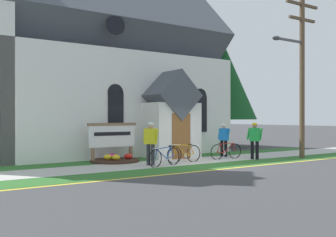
{
  "coord_description": "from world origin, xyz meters",
  "views": [
    {
      "loc": [
        -10.07,
        -12.06,
        1.9
      ],
      "look_at": [
        -0.75,
        2.11,
        1.86
      ],
      "focal_mm": 40.84,
      "sensor_mm": 36.0,
      "label": 1
    }
  ],
  "objects_px": {
    "church_sign": "(112,136)",
    "bicycle_yellow": "(226,151)",
    "cyclist_in_red_jersey": "(151,140)",
    "utility_pole": "(301,66)",
    "roadside_conifer": "(225,83)",
    "cyclist_in_yellow_jersey": "(255,138)",
    "bicycle_green": "(184,154)",
    "cyclist_in_orange_jersey": "(224,138)",
    "bicycle_blue": "(165,157)"
  },
  "relations": [
    {
      "from": "cyclist_in_red_jersey",
      "to": "utility_pole",
      "type": "relative_size",
      "value": 0.22
    },
    {
      "from": "bicycle_green",
      "to": "bicycle_blue",
      "type": "bearing_deg",
      "value": -157.43
    },
    {
      "from": "church_sign",
      "to": "bicycle_yellow",
      "type": "bearing_deg",
      "value": -23.25
    },
    {
      "from": "bicycle_yellow",
      "to": "bicycle_blue",
      "type": "relative_size",
      "value": 1.0
    },
    {
      "from": "bicycle_yellow",
      "to": "roadside_conifer",
      "type": "bearing_deg",
      "value": 48.59
    },
    {
      "from": "roadside_conifer",
      "to": "cyclist_in_yellow_jersey",
      "type": "bearing_deg",
      "value": -121.59
    },
    {
      "from": "bicycle_blue",
      "to": "church_sign",
      "type": "bearing_deg",
      "value": 110.5
    },
    {
      "from": "bicycle_blue",
      "to": "roadside_conifer",
      "type": "distance_m",
      "value": 11.43
    },
    {
      "from": "cyclist_in_red_jersey",
      "to": "bicycle_green",
      "type": "bearing_deg",
      "value": 2.29
    },
    {
      "from": "cyclist_in_orange_jersey",
      "to": "roadside_conifer",
      "type": "height_order",
      "value": "roadside_conifer"
    },
    {
      "from": "cyclist_in_orange_jersey",
      "to": "roadside_conifer",
      "type": "bearing_deg",
      "value": 47.77
    },
    {
      "from": "church_sign",
      "to": "roadside_conifer",
      "type": "distance_m",
      "value": 10.85
    },
    {
      "from": "utility_pole",
      "to": "bicycle_yellow",
      "type": "bearing_deg",
      "value": 155.18
    },
    {
      "from": "bicycle_blue",
      "to": "cyclist_in_yellow_jersey",
      "type": "bearing_deg",
      "value": -2.2
    },
    {
      "from": "cyclist_in_yellow_jersey",
      "to": "cyclist_in_red_jersey",
      "type": "bearing_deg",
      "value": 172.55
    },
    {
      "from": "utility_pole",
      "to": "church_sign",
      "type": "bearing_deg",
      "value": 156.1
    },
    {
      "from": "bicycle_yellow",
      "to": "cyclist_in_yellow_jersey",
      "type": "distance_m",
      "value": 1.43
    },
    {
      "from": "roadside_conifer",
      "to": "church_sign",
      "type": "bearing_deg",
      "value": -159.61
    },
    {
      "from": "roadside_conifer",
      "to": "bicycle_green",
      "type": "bearing_deg",
      "value": -142.25
    },
    {
      "from": "bicycle_green",
      "to": "cyclist_in_yellow_jersey",
      "type": "height_order",
      "value": "cyclist_in_yellow_jersey"
    },
    {
      "from": "church_sign",
      "to": "bicycle_green",
      "type": "relative_size",
      "value": 1.31
    },
    {
      "from": "church_sign",
      "to": "bicycle_yellow",
      "type": "xyz_separation_m",
      "value": [
        4.75,
        -2.04,
        -0.74
      ]
    },
    {
      "from": "church_sign",
      "to": "bicycle_green",
      "type": "height_order",
      "value": "church_sign"
    },
    {
      "from": "bicycle_green",
      "to": "bicycle_yellow",
      "type": "xyz_separation_m",
      "value": [
        2.42,
        0.08,
        -0.01
      ]
    },
    {
      "from": "church_sign",
      "to": "bicycle_green",
      "type": "xyz_separation_m",
      "value": [
        2.33,
        -2.12,
        -0.72
      ]
    },
    {
      "from": "cyclist_in_orange_jersey",
      "to": "cyclist_in_red_jersey",
      "type": "height_order",
      "value": "cyclist_in_red_jersey"
    },
    {
      "from": "roadside_conifer",
      "to": "bicycle_yellow",
      "type": "bearing_deg",
      "value": -131.41
    },
    {
      "from": "church_sign",
      "to": "cyclist_in_red_jersey",
      "type": "xyz_separation_m",
      "value": [
        0.64,
        -2.19,
        -0.09
      ]
    },
    {
      "from": "cyclist_in_orange_jersey",
      "to": "cyclist_in_yellow_jersey",
      "type": "distance_m",
      "value": 1.7
    },
    {
      "from": "church_sign",
      "to": "cyclist_in_yellow_jersey",
      "type": "xyz_separation_m",
      "value": [
        5.76,
        -2.86,
        -0.13
      ]
    },
    {
      "from": "bicycle_green",
      "to": "cyclist_in_orange_jersey",
      "type": "height_order",
      "value": "cyclist_in_orange_jersey"
    },
    {
      "from": "cyclist_in_orange_jersey",
      "to": "cyclist_in_red_jersey",
      "type": "xyz_separation_m",
      "value": [
        -4.73,
        -0.99,
        0.08
      ]
    },
    {
      "from": "cyclist_in_red_jersey",
      "to": "cyclist_in_yellow_jersey",
      "type": "xyz_separation_m",
      "value": [
        5.12,
        -0.67,
        -0.04
      ]
    },
    {
      "from": "cyclist_in_orange_jersey",
      "to": "bicycle_yellow",
      "type": "bearing_deg",
      "value": -126.31
    },
    {
      "from": "cyclist_in_yellow_jersey",
      "to": "utility_pole",
      "type": "xyz_separation_m",
      "value": [
        2.31,
        -0.72,
        3.39
      ]
    },
    {
      "from": "bicycle_yellow",
      "to": "cyclist_in_red_jersey",
      "type": "distance_m",
      "value": 4.16
    },
    {
      "from": "church_sign",
      "to": "roadside_conifer",
      "type": "relative_size",
      "value": 0.35
    },
    {
      "from": "bicycle_green",
      "to": "church_sign",
      "type": "bearing_deg",
      "value": 137.75
    },
    {
      "from": "bicycle_yellow",
      "to": "cyclist_in_red_jersey",
      "type": "xyz_separation_m",
      "value": [
        -4.11,
        -0.14,
        0.65
      ]
    },
    {
      "from": "bicycle_blue",
      "to": "cyclist_in_yellow_jersey",
      "type": "height_order",
      "value": "cyclist_in_yellow_jersey"
    },
    {
      "from": "utility_pole",
      "to": "bicycle_green",
      "type": "bearing_deg",
      "value": 165.74
    },
    {
      "from": "bicycle_green",
      "to": "bicycle_yellow",
      "type": "height_order",
      "value": "bicycle_green"
    },
    {
      "from": "utility_pole",
      "to": "cyclist_in_red_jersey",
      "type": "bearing_deg",
      "value": 169.4
    },
    {
      "from": "cyclist_in_orange_jersey",
      "to": "roadside_conifer",
      "type": "distance_m",
      "value": 7.28
    },
    {
      "from": "bicycle_blue",
      "to": "cyclist_in_red_jersey",
      "type": "bearing_deg",
      "value": 126.46
    },
    {
      "from": "bicycle_green",
      "to": "utility_pole",
      "type": "height_order",
      "value": "utility_pole"
    },
    {
      "from": "bicycle_yellow",
      "to": "cyclist_in_yellow_jersey",
      "type": "height_order",
      "value": "cyclist_in_yellow_jersey"
    },
    {
      "from": "bicycle_blue",
      "to": "cyclist_in_orange_jersey",
      "type": "distance_m",
      "value": 4.65
    },
    {
      "from": "cyclist_in_orange_jersey",
      "to": "cyclist_in_red_jersey",
      "type": "bearing_deg",
      "value": -168.23
    },
    {
      "from": "bicycle_yellow",
      "to": "cyclist_in_red_jersey",
      "type": "relative_size",
      "value": 1.01
    }
  ]
}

